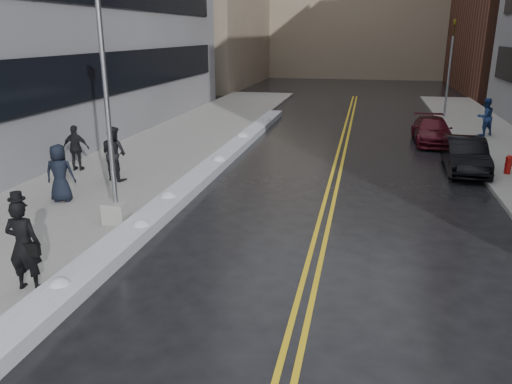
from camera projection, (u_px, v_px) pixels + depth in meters
The scene contains 15 objects.
ground at pixel (206, 268), 11.89m from camera, with size 160.00×160.00×0.00m, color black.
sidewalk_west at pixel (152, 156), 22.34m from camera, with size 5.50×50.00×0.15m, color gray.
lane_line_left at pixel (334, 168), 20.71m from camera, with size 0.12×50.00×0.01m, color gold.
lane_line_right at pixel (341, 168), 20.65m from camera, with size 0.12×50.00×0.01m, color gold.
snow_ridge at pixel (209, 170), 19.78m from camera, with size 0.90×30.00×0.34m, color silver.
lamppost at pixel (110, 141), 13.65m from camera, with size 0.65×0.65×7.62m.
fire_hydrant at pixel (508, 164), 19.19m from camera, with size 0.26×0.26×0.73m.
traffic_signal at pixel (450, 65), 31.44m from camera, with size 0.16×0.20×6.00m.
pedestrian_fedora at pixel (24, 245), 10.35m from camera, with size 0.73×0.48×1.99m, color black.
pedestrian_b at pixel (114, 153), 18.21m from camera, with size 0.97×0.76×2.01m, color black.
pedestrian_c at pixel (60, 173), 15.89m from camera, with size 0.91×0.59×1.87m, color black.
pedestrian_d at pixel (76, 148), 19.52m from camera, with size 1.05×0.44×1.79m, color black.
pedestrian_east at pixel (485, 117), 26.24m from camera, with size 0.95×0.74×1.96m, color navy.
car_black at pixel (465, 155), 19.93m from camera, with size 1.45×4.16×1.37m, color black.
car_maroon at pixel (432, 131), 25.16m from camera, with size 1.78×4.37×1.27m, color #430A14.
Camera 1 is at (3.48, -10.26, 5.35)m, focal length 35.00 mm.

